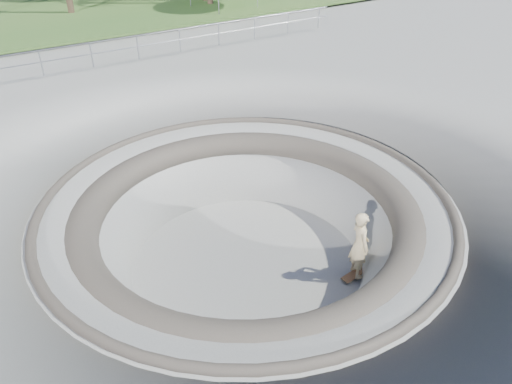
{
  "coord_description": "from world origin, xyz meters",
  "views": [
    {
      "loc": [
        -5.42,
        -8.79,
        6.76
      ],
      "look_at": [
        0.56,
        0.41,
        -0.1
      ],
      "focal_mm": 35.0,
      "sensor_mm": 36.0,
      "label": 1
    }
  ],
  "objects": [
    {
      "name": "distant_hills",
      "position": [
        3.78,
        57.17,
        -7.02
      ],
      "size": [
        103.2,
        45.0,
        28.6
      ],
      "color": "olive",
      "rests_on": "ground"
    },
    {
      "name": "safety_railing",
      "position": [
        0.0,
        12.0,
        0.69
      ],
      "size": [
        25.0,
        0.06,
        1.03
      ],
      "color": "gray",
      "rests_on": "ground"
    },
    {
      "name": "skate_bowl",
      "position": [
        0.0,
        0.0,
        -1.83
      ],
      "size": [
        14.0,
        14.0,
        4.1
      ],
      "color": "gray",
      "rests_on": "ground"
    },
    {
      "name": "ground",
      "position": [
        0.0,
        0.0,
        0.0
      ],
      "size": [
        180.0,
        180.0,
        0.0
      ],
      "primitive_type": "plane",
      "color": "gray",
      "rests_on": "ground"
    },
    {
      "name": "skater",
      "position": [
        2.05,
        -2.0,
        -0.87
      ],
      "size": [
        0.63,
        0.78,
        1.87
      ],
      "primitive_type": "imported",
      "rotation": [
        0.0,
        0.0,
        1.26
      ],
      "color": "#D7BD8B",
      "rests_on": "skateboard"
    },
    {
      "name": "skateboard",
      "position": [
        2.05,
        -2.0,
        -1.83
      ],
      "size": [
        0.9,
        0.35,
        0.09
      ],
      "color": "brown",
      "rests_on": "ground"
    }
  ]
}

